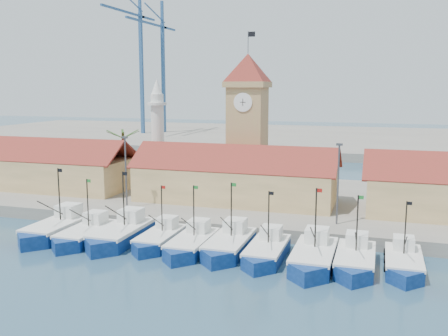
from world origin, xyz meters
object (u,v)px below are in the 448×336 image
(boat_5, at_px, (229,246))
(minaret, at_px, (158,131))
(clock_tower, at_px, (248,120))
(boat_0, at_px, (56,230))

(boat_5, distance_m, minaret, 32.67)
(clock_tower, xyz_separation_m, minaret, (-15.00, 2.00, -2.23))
(boat_0, relative_size, clock_tower, 0.47)
(clock_tower, bearing_deg, boat_5, -79.70)
(clock_tower, height_order, minaret, clock_tower)
(boat_5, distance_m, clock_tower, 25.82)
(clock_tower, relative_size, minaret, 1.39)
(boat_5, height_order, minaret, minaret)
(boat_0, bearing_deg, clock_tower, 55.85)
(boat_0, distance_m, clock_tower, 30.36)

